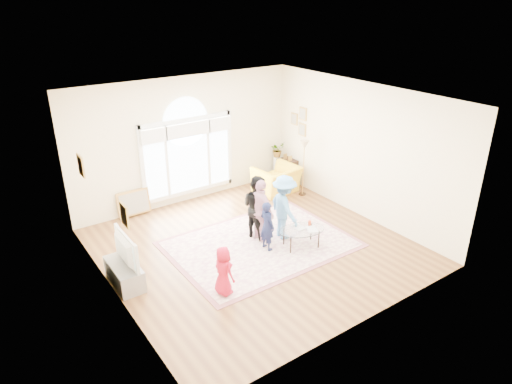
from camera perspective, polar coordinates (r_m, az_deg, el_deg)
ground at (r=9.85m, az=-0.13°, el=-6.88°), size 6.00×6.00×0.00m
room_shell at (r=11.45m, az=-8.28°, el=6.00°), size 6.00×6.00×6.00m
area_rug at (r=9.93m, az=0.53°, el=-6.52°), size 3.60×2.60×0.02m
rug_border at (r=9.93m, az=0.53°, el=-6.54°), size 3.80×2.80×0.01m
tv_console at (r=8.95m, az=-16.11°, el=-9.82°), size 0.45×1.00×0.42m
television at (r=8.69m, az=-16.45°, el=-6.99°), size 0.17×1.04×0.60m
coffee_table at (r=9.71m, az=5.71°, el=-4.78°), size 1.15×0.90×0.54m
armchair at (r=12.32m, az=2.61°, el=1.55°), size 1.19×1.07×0.72m
side_cabinet at (r=12.93m, az=3.91°, el=2.58°), size 0.40×0.50×0.70m
floor_lamp at (r=11.90m, az=6.05°, el=5.36°), size 0.31×0.31×1.51m
plant_pedestal at (r=13.15m, az=2.63°, el=2.99°), size 0.20×0.20×0.70m
potted_plant at (r=12.96m, az=2.68°, el=5.33°), size 0.42×0.37×0.43m
leaning_picture at (r=11.54m, az=-14.85°, el=-2.86°), size 0.80×0.14×0.62m
child_red at (r=8.21m, az=-4.08°, el=-9.79°), size 0.37×0.50×0.94m
child_navy at (r=9.50m, az=1.40°, el=-4.24°), size 0.28×0.41×1.08m
child_black at (r=9.91m, az=0.09°, el=-1.83°), size 0.69×0.81×1.43m
child_pink at (r=9.76m, az=0.62°, el=-2.36°), size 0.37×0.84×1.40m
child_blue at (r=9.88m, az=3.54°, el=-1.90°), size 0.66×1.00×1.45m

